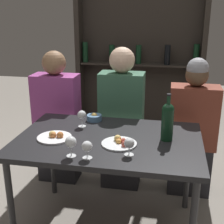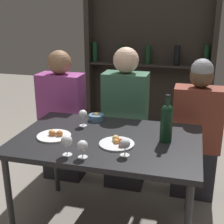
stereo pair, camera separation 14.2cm
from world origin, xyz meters
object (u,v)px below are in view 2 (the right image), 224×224
Objects in this scene: wine_glass_3 at (67,141)px; seated_person_right at (196,134)px; wine_bottle at (167,121)px; wine_glass_0 at (82,146)px; food_plate_0 at (117,143)px; food_plate_1 at (54,135)px; snack_bowl at (96,117)px; seated_person_center at (125,123)px; wine_glass_2 at (83,115)px; seated_person_left at (62,120)px; wine_glass_1 at (125,144)px.

wine_glass_3 is 0.11× the size of seated_person_right.
wine_bottle is 0.60m from wine_glass_0.
wine_glass_0 reaches higher than food_plate_0.
wine_bottle is at bearing 24.96° from food_plate_0.
food_plate_1 is at bearing -170.66° from wine_bottle.
snack_bowl is 0.38m from seated_person_center.
wine_glass_2 is 1.00m from seated_person_right.
seated_person_right is at bearing 21.05° from snack_bowl.
snack_bowl is at bearing 65.96° from food_plate_1.
wine_glass_3 is 1.09m from seated_person_left.
seated_person_center is (0.15, 0.96, -0.21)m from wine_glass_3.
wine_glass_2 is (-0.64, 0.13, -0.05)m from wine_bottle.
food_plate_1 is at bearing 163.85° from wine_glass_1.
food_plate_0 is at bearing 55.94° from wine_glass_0.
food_plate_0 is 0.19× the size of seated_person_left.
wine_glass_2 is (-0.18, 0.51, 0.02)m from wine_glass_0.
seated_person_right reaches higher than food_plate_1.
wine_bottle is 2.54× the size of wine_glass_2.
wine_glass_2 is 0.64m from seated_person_left.
wine_glass_0 is 1.14m from seated_person_left.
wine_glass_0 is 0.54m from wine_glass_2.
wine_glass_0 is 0.09× the size of seated_person_center.
food_plate_1 is at bearing -70.23° from seated_person_left.
seated_person_left is at bearing 132.61° from wine_glass_1.
snack_bowl is (0.18, 0.41, 0.01)m from food_plate_1.
seated_person_right reaches higher than wine_bottle.
seated_person_left is 0.61m from seated_person_center.
wine_glass_3 is 1.08× the size of snack_bowl.
seated_person_right reaches higher than snack_bowl.
seated_person_left is at bearing 115.54° from wine_glass_3.
wine_glass_1 is at bearing -77.62° from seated_person_center.
seated_person_right reaches higher than wine_glass_3.
seated_person_left is (-0.44, 0.31, -0.18)m from snack_bowl.
wine_bottle is 1.21m from seated_person_left.
wine_bottle reaches higher than snack_bowl.
seated_person_left reaches higher than food_plate_0.
seated_person_center reaches higher than wine_glass_2.
seated_person_left is at bearing 150.09° from wine_bottle.
wine_bottle is at bearing -25.74° from snack_bowl.
food_plate_1 is (-0.54, 0.16, -0.06)m from wine_glass_1.
wine_bottle is 0.79m from food_plate_1.
wine_glass_1 is at bearing -116.42° from seated_person_right.
food_plate_1 is 0.78m from seated_person_left.
food_plate_0 and food_plate_1 have the same top height.
food_plate_1 is 1.22m from seated_person_right.
wine_glass_3 reaches higher than wine_glass_1.
snack_bowl is 0.56m from seated_person_left.
food_plate_0 is 1.94× the size of snack_bowl.
wine_glass_1 is 1.20m from seated_person_left.
food_plate_0 is 0.18× the size of seated_person_center.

